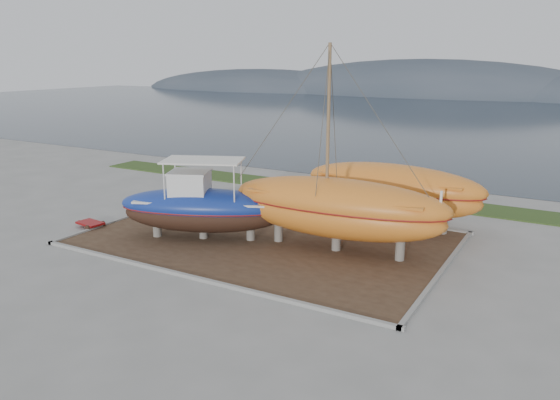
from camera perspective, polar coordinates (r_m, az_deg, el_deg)
The scene contains 11 objects.
ground at distance 25.43m, azimuth -6.14°, elevation -6.61°, with size 140.00×140.00×0.00m, color gray.
dirt_patch at distance 28.55m, azimuth -1.45°, elevation -4.06°, with size 18.00×12.00×0.06m, color #422D1E.
curb_frame at distance 28.54m, azimuth -1.45°, elevation -3.98°, with size 18.60×12.60×0.15m, color gray, non-canonical shape.
grass_strip at distance 38.46m, azimuth 7.43°, elevation 0.76°, with size 44.00×3.00×0.08m, color #284219.
sea at distance 90.69m, azimuth 20.85°, elevation 7.87°, with size 260.00×100.00×0.04m, color #182430, non-canonical shape.
mountain_ridge at distance 145.10m, azimuth 24.46°, elevation 9.71°, with size 200.00×36.00×20.00m, color #333D49, non-canonical shape.
blue_caique at distance 28.27m, azimuth -8.12°, elevation 0.06°, with size 8.65×2.70×4.16m, color navy, non-canonical shape.
white_dinghy at distance 33.17m, azimuth -12.02°, elevation -0.66°, with size 3.71×1.39×1.12m, color silver, non-canonical shape.
orange_sailboat at distance 25.74m, azimuth 6.15°, elevation 5.10°, with size 10.87×3.20×9.79m, color orange, non-canonical shape.
orange_bare_hull at distance 30.99m, azimuth 11.59°, elevation 0.44°, with size 10.27×3.08×3.37m, color orange, non-canonical shape.
red_trailer at distance 32.25m, azimuth -19.20°, elevation -2.45°, with size 2.22×1.11×0.31m, color maroon, non-canonical shape.
Camera 1 is at (14.02, -19.13, 9.17)m, focal length 35.00 mm.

